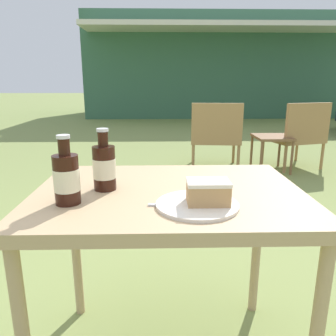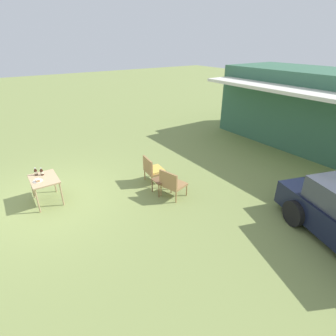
{
  "view_description": "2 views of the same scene",
  "coord_description": "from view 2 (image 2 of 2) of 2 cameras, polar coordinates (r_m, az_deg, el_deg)",
  "views": [
    {
      "loc": [
        -0.03,
        -1.06,
        1.08
      ],
      "look_at": [
        0.0,
        0.1,
        0.77
      ],
      "focal_mm": 35.0,
      "sensor_mm": 36.0,
      "label": 1
    },
    {
      "loc": [
        6.83,
        -0.66,
        4.0
      ],
      "look_at": [
        1.63,
        2.85,
        0.9
      ],
      "focal_mm": 28.0,
      "sensor_mm": 36.0,
      "label": 2
    }
  ],
  "objects": [
    {
      "name": "ground_plane",
      "position": [
        7.95,
        -24.47,
        -6.6
      ],
      "size": [
        60.0,
        60.0,
        0.0
      ],
      "primitive_type": "plane",
      "color": "olive"
    },
    {
      "name": "cabin_building",
      "position": [
        12.1,
        31.05,
        10.64
      ],
      "size": [
        8.07,
        4.4,
        2.96
      ],
      "color": "#38664C",
      "rests_on": "ground_plane"
    },
    {
      "name": "wicker_chair_cushioned",
      "position": [
        7.98,
        -3.25,
        -0.24
      ],
      "size": [
        0.65,
        0.59,
        0.83
      ],
      "rotation": [
        0.0,
        0.0,
        3.04
      ],
      "color": "#9E7547",
      "rests_on": "ground_plane"
    },
    {
      "name": "wicker_chair_plain",
      "position": [
        7.2,
        0.83,
        -3.26
      ],
      "size": [
        0.72,
        0.68,
        0.83
      ],
      "rotation": [
        0.0,
        0.0,
        3.42
      ],
      "color": "#9E7547",
      "rests_on": "ground_plane"
    },
    {
      "name": "garden_side_table",
      "position": [
        7.45,
        -1.41,
        -2.84
      ],
      "size": [
        0.41,
        0.46,
        0.43
      ],
      "color": "brown",
      "rests_on": "ground_plane"
    },
    {
      "name": "patio_table",
      "position": [
        7.64,
        -25.35,
        -2.53
      ],
      "size": [
        0.91,
        0.67,
        0.72
      ],
      "color": "tan",
      "rests_on": "ground_plane"
    },
    {
      "name": "cake_on_plate",
      "position": [
        7.5,
        -26.5,
        -2.46
      ],
      "size": [
        0.25,
        0.25,
        0.08
      ],
      "color": "silver",
      "rests_on": "patio_table"
    },
    {
      "name": "cola_bottle_near",
      "position": [
        7.78,
        -25.79,
        -0.86
      ],
      "size": [
        0.08,
        0.08,
        0.21
      ],
      "color": "black",
      "rests_on": "patio_table"
    },
    {
      "name": "cola_bottle_far",
      "position": [
        7.85,
        -26.83,
        -0.84
      ],
      "size": [
        0.08,
        0.08,
        0.21
      ],
      "color": "black",
      "rests_on": "patio_table"
    },
    {
      "name": "fork",
      "position": [
        7.58,
        -26.55,
        -2.36
      ],
      "size": [
        0.16,
        0.02,
        0.01
      ],
      "color": "silver",
      "rests_on": "patio_table"
    }
  ]
}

